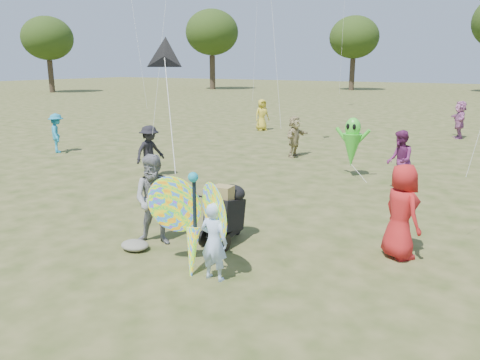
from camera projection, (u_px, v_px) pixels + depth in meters
name	position (u px, v px, depth m)	size (l,w,h in m)	color
ground	(204.00, 265.00, 7.70)	(160.00, 160.00, 0.00)	#51592B
child_girl	(214.00, 242.00, 7.06)	(0.45, 0.29, 1.23)	#B4D3FF
adult_man	(155.00, 200.00, 8.43)	(0.81, 0.63, 1.67)	gray
grey_bag	(135.00, 245.00, 8.32)	(0.52, 0.43, 0.17)	gray
crowd_a	(401.00, 212.00, 7.84)	(0.80, 0.52, 1.63)	#B21C1C
crowd_b	(150.00, 152.00, 13.45)	(0.98, 0.56, 1.52)	black
crowd_d	(295.00, 136.00, 16.50)	(1.34, 0.43, 1.45)	tan
crowd_e	(399.00, 161.00, 12.04)	(0.77, 0.60, 1.58)	#6A2357
crowd_g	(262.00, 115.00, 23.00)	(0.75, 0.49, 1.53)	gold
crowd_i	(57.00, 133.00, 17.27)	(0.93, 0.54, 1.45)	teal
crowd_j	(460.00, 120.00, 20.53)	(1.53, 0.49, 1.65)	#B668A1
jogging_stroller	(226.00, 210.00, 8.58)	(0.55, 1.07, 1.09)	black
butterfly_kite	(193.00, 222.00, 7.29)	(1.74, 0.75, 1.82)	orange
delta_kite_rig	(165.00, 57.00, 9.36)	(1.66, 1.61, 2.43)	black
alien_kite	(352.00, 144.00, 13.43)	(1.12, 0.69, 1.74)	green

